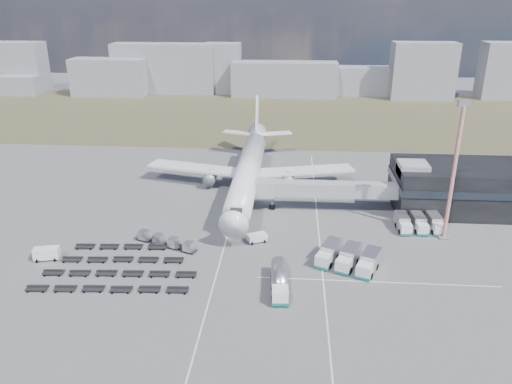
{
  "coord_description": "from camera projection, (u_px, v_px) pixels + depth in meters",
  "views": [
    {
      "loc": [
        10.14,
        -80.2,
        44.6
      ],
      "look_at": [
        2.66,
        20.4,
        4.0
      ],
      "focal_mm": 35.0,
      "sensor_mm": 36.0,
      "label": 1
    }
  ],
  "objects": [
    {
      "name": "skyline",
      "position": [
        253.0,
        73.0,
        228.35
      ],
      "size": [
        309.31,
        22.81,
        24.43
      ],
      "color": "gray",
      "rests_on": "ground"
    },
    {
      "name": "ground",
      "position": [
        233.0,
        253.0,
        91.55
      ],
      "size": [
        420.0,
        420.0,
        0.0
      ],
      "primitive_type": "plane",
      "color": "#565659",
      "rests_on": "ground"
    },
    {
      "name": "service_trucks_near",
      "position": [
        348.0,
        258.0,
        86.66
      ],
      "size": [
        11.93,
        10.68,
        2.98
      ],
      "rotation": [
        0.0,
        0.0,
        -0.41
      ],
      "color": "white",
      "rests_on": "ground"
    },
    {
      "name": "service_trucks_far",
      "position": [
        419.0,
        223.0,
        100.04
      ],
      "size": [
        9.11,
        7.09,
        2.67
      ],
      "rotation": [
        0.0,
        0.0,
        0.05
      ],
      "color": "white",
      "rests_on": "ground"
    },
    {
      "name": "jet_bridge",
      "position": [
        317.0,
        189.0,
        107.46
      ],
      "size": [
        30.3,
        3.8,
        7.05
      ],
      "color": "#939399",
      "rests_on": "ground"
    },
    {
      "name": "airliner",
      "position": [
        249.0,
        168.0,
        119.52
      ],
      "size": [
        51.59,
        64.53,
        17.62
      ],
      "color": "white",
      "rests_on": "ground"
    },
    {
      "name": "lane_markings",
      "position": [
        287.0,
        247.0,
        93.65
      ],
      "size": [
        47.12,
        110.0,
        0.01
      ],
      "color": "silver",
      "rests_on": "ground"
    },
    {
      "name": "grass_strip",
      "position": [
        266.0,
        115.0,
        193.31
      ],
      "size": [
        420.0,
        90.0,
        0.01
      ],
      "primitive_type": "cube",
      "color": "#454029",
      "rests_on": "ground"
    },
    {
      "name": "uld_row",
      "position": [
        166.0,
        241.0,
        93.68
      ],
      "size": [
        12.69,
        6.6,
        1.81
      ],
      "rotation": [
        0.0,
        0.0,
        -0.4
      ],
      "color": "black",
      "rests_on": "ground"
    },
    {
      "name": "pushback_tug",
      "position": [
        257.0,
        238.0,
        95.43
      ],
      "size": [
        4.15,
        3.34,
        1.6
      ],
      "primitive_type": "cube",
      "rotation": [
        0.0,
        0.0,
        0.42
      ],
      "color": "white",
      "rests_on": "ground"
    },
    {
      "name": "fuel_tanker",
      "position": [
        280.0,
        280.0,
        79.77
      ],
      "size": [
        3.16,
        10.45,
        3.34
      ],
      "rotation": [
        0.0,
        0.0,
        0.05
      ],
      "color": "white",
      "rests_on": "ground"
    },
    {
      "name": "baggage_dollies",
      "position": [
        119.0,
        267.0,
        86.15
      ],
      "size": [
        27.54,
        17.38,
        0.82
      ],
      "rotation": [
        0.0,
        0.0,
        0.06
      ],
      "color": "black",
      "rests_on": "ground"
    },
    {
      "name": "utility_van",
      "position": [
        47.0,
        254.0,
        88.92
      ],
      "size": [
        4.66,
        2.84,
        2.31
      ],
      "primitive_type": "cube",
      "rotation": [
        0.0,
        0.0,
        0.21
      ],
      "color": "white",
      "rests_on": "ground"
    },
    {
      "name": "terminal",
      "position": [
        464.0,
        186.0,
        108.46
      ],
      "size": [
        30.4,
        16.4,
        11.0
      ],
      "color": "black",
      "rests_on": "ground"
    },
    {
      "name": "catering_truck",
      "position": [
        266.0,
        188.0,
        117.94
      ],
      "size": [
        4.58,
        6.74,
        2.87
      ],
      "rotation": [
        0.0,
        0.0,
        0.36
      ],
      "color": "white",
      "rests_on": "ground"
    },
    {
      "name": "floodlight_mast",
      "position": [
        454.0,
        172.0,
        92.24
      ],
      "size": [
        2.58,
        2.09,
        27.02
      ],
      "rotation": [
        0.0,
        0.0,
        0.24
      ],
      "color": "#BD361E",
      "rests_on": "ground"
    }
  ]
}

